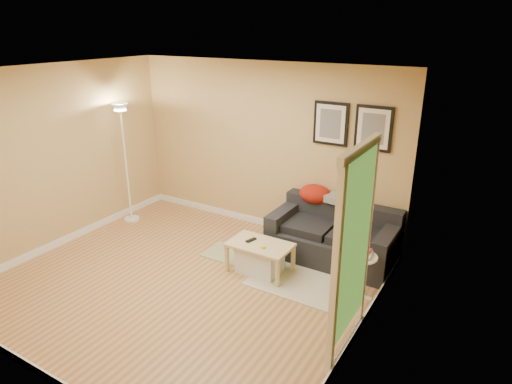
# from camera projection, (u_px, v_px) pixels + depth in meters

# --- Properties ---
(floor) EXTENTS (4.50, 4.50, 0.00)m
(floor) POSITION_uv_depth(u_px,v_px,m) (185.00, 281.00, 5.72)
(floor) COLOR tan
(floor) RESTS_ON ground
(ceiling) EXTENTS (4.50, 4.50, 0.00)m
(ceiling) POSITION_uv_depth(u_px,v_px,m) (172.00, 72.00, 4.80)
(ceiling) COLOR white
(ceiling) RESTS_ON wall_back
(wall_back) EXTENTS (4.50, 0.00, 4.50)m
(wall_back) POSITION_uv_depth(u_px,v_px,m) (264.00, 148.00, 6.86)
(wall_back) COLOR tan
(wall_back) RESTS_ON ground
(wall_front) EXTENTS (4.50, 0.00, 4.50)m
(wall_front) POSITION_uv_depth(u_px,v_px,m) (20.00, 256.00, 3.65)
(wall_front) COLOR tan
(wall_front) RESTS_ON ground
(wall_left) EXTENTS (0.00, 4.00, 4.00)m
(wall_left) POSITION_uv_depth(u_px,v_px,m) (57.00, 158.00, 6.34)
(wall_left) COLOR tan
(wall_left) RESTS_ON ground
(wall_right) EXTENTS (0.00, 4.00, 4.00)m
(wall_right) POSITION_uv_depth(u_px,v_px,m) (365.00, 227.00, 4.18)
(wall_right) COLOR tan
(wall_right) RESTS_ON ground
(baseboard_back) EXTENTS (4.50, 0.02, 0.10)m
(baseboard_back) POSITION_uv_depth(u_px,v_px,m) (263.00, 222.00, 7.30)
(baseboard_back) COLOR white
(baseboard_back) RESTS_ON ground
(baseboard_front) EXTENTS (4.50, 0.02, 0.10)m
(baseboard_front) POSITION_uv_depth(u_px,v_px,m) (46.00, 376.00, 4.10)
(baseboard_front) COLOR white
(baseboard_front) RESTS_ON ground
(baseboard_left) EXTENTS (0.02, 4.00, 0.10)m
(baseboard_left) POSITION_uv_depth(u_px,v_px,m) (70.00, 237.00, 6.78)
(baseboard_left) COLOR white
(baseboard_left) RESTS_ON ground
(baseboard_right) EXTENTS (0.02, 4.00, 0.10)m
(baseboard_right) POSITION_uv_depth(u_px,v_px,m) (353.00, 336.00, 4.62)
(baseboard_right) COLOR white
(baseboard_right) RESTS_ON ground
(sofa) EXTENTS (1.70, 0.90, 0.75)m
(sofa) POSITION_uv_depth(u_px,v_px,m) (333.00, 234.00, 6.15)
(sofa) COLOR black
(sofa) RESTS_ON ground
(red_throw) EXTENTS (0.48, 0.36, 0.28)m
(red_throw) POSITION_uv_depth(u_px,v_px,m) (315.00, 194.00, 6.47)
(red_throw) COLOR #AA280F
(red_throw) RESTS_ON sofa
(plaid_throw) EXTENTS (0.45, 0.32, 0.10)m
(plaid_throw) POSITION_uv_depth(u_px,v_px,m) (341.00, 200.00, 6.25)
(plaid_throw) COLOR tan
(plaid_throw) RESTS_ON sofa
(framed_print_left) EXTENTS (0.50, 0.04, 0.60)m
(framed_print_left) POSITION_uv_depth(u_px,v_px,m) (331.00, 124.00, 6.15)
(framed_print_left) COLOR black
(framed_print_left) RESTS_ON wall_back
(framed_print_right) EXTENTS (0.50, 0.04, 0.60)m
(framed_print_right) POSITION_uv_depth(u_px,v_px,m) (374.00, 128.00, 5.86)
(framed_print_right) COLOR black
(framed_print_right) RESTS_ON wall_back
(area_rug) EXTENTS (1.25, 0.85, 0.01)m
(area_rug) POSITION_uv_depth(u_px,v_px,m) (300.00, 282.00, 5.68)
(area_rug) COLOR beige
(area_rug) RESTS_ON ground
(green_runner) EXTENTS (0.70, 0.50, 0.01)m
(green_runner) POSITION_uv_depth(u_px,v_px,m) (230.00, 254.00, 6.37)
(green_runner) COLOR #668C4C
(green_runner) RESTS_ON ground
(coffee_table) EXTENTS (0.90, 0.64, 0.41)m
(coffee_table) POSITION_uv_depth(u_px,v_px,m) (260.00, 258.00, 5.87)
(coffee_table) COLOR beige
(coffee_table) RESTS_ON ground
(remote_control) EXTENTS (0.09, 0.17, 0.02)m
(remote_control) POSITION_uv_depth(u_px,v_px,m) (251.00, 240.00, 5.87)
(remote_control) COLOR black
(remote_control) RESTS_ON coffee_table
(tape_roll) EXTENTS (0.07, 0.07, 0.03)m
(tape_roll) POSITION_uv_depth(u_px,v_px,m) (263.00, 247.00, 5.68)
(tape_roll) COLOR yellow
(tape_roll) RESTS_ON coffee_table
(storage_bin) EXTENTS (0.57, 0.41, 0.35)m
(storage_bin) POSITION_uv_depth(u_px,v_px,m) (260.00, 260.00, 5.87)
(storage_bin) COLOR white
(storage_bin) RESTS_ON ground
(side_table) EXTENTS (0.36, 0.36, 0.55)m
(side_table) POSITION_uv_depth(u_px,v_px,m) (360.00, 276.00, 5.30)
(side_table) COLOR white
(side_table) RESTS_ON ground
(book_stack) EXTENTS (0.20, 0.25, 0.07)m
(book_stack) POSITION_uv_depth(u_px,v_px,m) (364.00, 253.00, 5.20)
(book_stack) COLOR teal
(book_stack) RESTS_ON side_table
(floor_lamp) EXTENTS (0.25, 0.25, 1.96)m
(floor_lamp) POSITION_uv_depth(u_px,v_px,m) (126.00, 167.00, 7.18)
(floor_lamp) COLOR white
(floor_lamp) RESTS_ON ground
(doorway) EXTENTS (0.12, 1.01, 2.13)m
(doorway) POSITION_uv_depth(u_px,v_px,m) (352.00, 258.00, 4.18)
(doorway) COLOR white
(doorway) RESTS_ON ground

